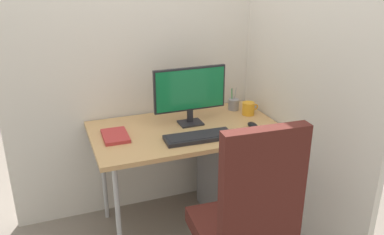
{
  "coord_description": "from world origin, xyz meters",
  "views": [
    {
      "loc": [
        -0.84,
        -2.33,
        1.8
      ],
      "look_at": [
        0.02,
        -0.07,
        0.85
      ],
      "focal_mm": 37.66,
      "sensor_mm": 36.0,
      "label": 1
    }
  ],
  "objects": [
    {
      "name": "desk",
      "position": [
        0.0,
        0.0,
        0.7
      ],
      "size": [
        1.25,
        0.71,
        0.75
      ],
      "color": "tan",
      "rests_on": "ground_plane"
    },
    {
      "name": "ground_plane",
      "position": [
        0.0,
        0.0,
        0.0
      ],
      "size": [
        8.0,
        8.0,
        0.0
      ],
      "primitive_type": "plane",
      "color": "slate"
    },
    {
      "name": "mouse",
      "position": [
        0.42,
        -0.16,
        0.77
      ],
      "size": [
        0.06,
        0.1,
        0.04
      ],
      "primitive_type": "ellipsoid",
      "rotation": [
        0.0,
        0.0,
        0.07
      ],
      "color": "black",
      "rests_on": "desk"
    },
    {
      "name": "notebook",
      "position": [
        -0.47,
        0.02,
        0.76
      ],
      "size": [
        0.16,
        0.24,
        0.02
      ],
      "primitive_type": "cube",
      "rotation": [
        0.0,
        0.0,
        -0.02
      ],
      "color": "#B23333",
      "rests_on": "desk"
    },
    {
      "name": "filing_cabinet",
      "position": [
        0.39,
        0.01,
        0.3
      ],
      "size": [
        0.42,
        0.47,
        0.6
      ],
      "color": "slate",
      "rests_on": "ground_plane"
    },
    {
      "name": "coffee_mug",
      "position": [
        0.51,
        0.08,
        0.8
      ],
      "size": [
        0.12,
        0.09,
        0.09
      ],
      "color": "orange",
      "rests_on": "desk"
    },
    {
      "name": "keyboard",
      "position": [
        0.02,
        -0.19,
        0.76
      ],
      "size": [
        0.44,
        0.17,
        0.03
      ],
      "color": "black",
      "rests_on": "desk"
    },
    {
      "name": "office_chair",
      "position": [
        0.03,
        -0.83,
        0.57
      ],
      "size": [
        0.55,
        0.58,
        1.13
      ],
      "color": "black",
      "rests_on": "ground_plane"
    },
    {
      "name": "monitor",
      "position": [
        0.06,
        0.07,
        0.98
      ],
      "size": [
        0.5,
        0.13,
        0.39
      ],
      "color": "black",
      "rests_on": "desk"
    },
    {
      "name": "wall_side_right",
      "position": [
        0.66,
        -0.15,
        1.4
      ],
      "size": [
        0.04,
        1.78,
        2.8
      ],
      "primitive_type": "cube",
      "color": "silver",
      "rests_on": "ground_plane"
    },
    {
      "name": "wall_back",
      "position": [
        0.0,
        0.39,
        1.4
      ],
      "size": [
        2.31,
        0.04,
        2.8
      ],
      "primitive_type": "cube",
      "color": "silver",
      "rests_on": "ground_plane"
    },
    {
      "name": "pen_holder",
      "position": [
        0.46,
        0.21,
        0.79
      ],
      "size": [
        0.08,
        0.08,
        0.17
      ],
      "color": "gray",
      "rests_on": "desk"
    }
  ]
}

